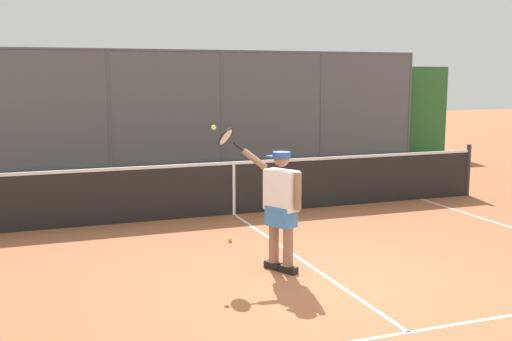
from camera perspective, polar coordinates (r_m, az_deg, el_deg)
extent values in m
plane|color=#A8603D|center=(7.47, 8.05, -10.73)|extent=(60.00, 60.00, 0.00)
cube|color=white|center=(6.40, 13.92, -14.32)|extent=(6.23, 0.05, 0.01)
cube|color=white|center=(8.67, 3.64, -7.86)|extent=(0.05, 5.50, 0.01)
cylinder|color=#565B60|center=(19.24, 14.01, 5.85)|extent=(0.07, 0.07, 3.15)
cylinder|color=#565B60|center=(17.75, 6.02, 5.83)|extent=(0.07, 0.07, 3.15)
cylinder|color=#565B60|center=(16.66, -3.21, 5.67)|extent=(0.07, 0.07, 3.15)
cylinder|color=#565B60|center=(16.05, -13.42, 5.33)|extent=(0.07, 0.07, 3.15)
cylinder|color=#565B60|center=(16.28, -8.34, 10.92)|extent=(14.81, 0.05, 0.05)
cube|color=#565B60|center=(16.29, -8.22, 5.52)|extent=(14.81, 0.02, 3.15)
cube|color=#2D6B33|center=(16.94, -8.66, 4.95)|extent=(17.81, 0.90, 2.74)
cube|color=#ADADA8|center=(16.27, -7.97, 0.22)|extent=(15.81, 0.18, 0.15)
cylinder|color=#2D2D2D|center=(13.52, 19.01, 0.04)|extent=(0.09, 0.09, 1.07)
cube|color=black|center=(11.06, -2.08, -1.77)|extent=(10.15, 0.02, 0.91)
cube|color=white|center=(10.99, -2.09, 0.69)|extent=(10.15, 0.04, 0.05)
cube|color=white|center=(11.06, -2.08, -1.77)|extent=(0.05, 0.04, 0.91)
cube|color=black|center=(7.94, 2.97, -9.11)|extent=(0.21, 0.28, 0.09)
cylinder|color=#8C664C|center=(7.83, 2.99, -6.32)|extent=(0.13, 0.13, 0.71)
cube|color=black|center=(8.09, 1.66, -8.75)|extent=(0.21, 0.28, 0.09)
cylinder|color=#8C664C|center=(7.98, 1.67, -6.02)|extent=(0.13, 0.13, 0.71)
cube|color=#3D7AC6|center=(7.84, 2.34, -4.23)|extent=(0.36, 0.43, 0.26)
cube|color=white|center=(7.77, 2.35, -1.82)|extent=(0.38, 0.49, 0.51)
cylinder|color=#8C664C|center=(7.59, 3.91, -1.92)|extent=(0.08, 0.08, 0.47)
cylinder|color=#8C664C|center=(7.95, -0.12, 1.05)|extent=(0.31, 0.31, 0.27)
sphere|color=#8C664C|center=(7.71, 2.37, 1.07)|extent=(0.20, 0.20, 0.20)
cylinder|color=#284C93|center=(7.70, 2.37, 1.47)|extent=(0.30, 0.30, 0.07)
cube|color=#284C93|center=(7.77, 1.77, 1.32)|extent=(0.23, 0.23, 0.02)
cylinder|color=black|center=(8.03, -1.61, 2.20)|extent=(0.14, 0.14, 0.13)
torus|color=black|center=(8.10, -2.81, 3.13)|extent=(0.34, 0.34, 0.26)
cylinder|color=silver|center=(8.10, -2.81, 3.13)|extent=(0.27, 0.27, 0.21)
sphere|color=#D6E042|center=(8.17, -3.94, 4.00)|extent=(0.07, 0.07, 0.07)
sphere|color=#C1D138|center=(9.35, -2.41, -6.41)|extent=(0.07, 0.07, 0.07)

